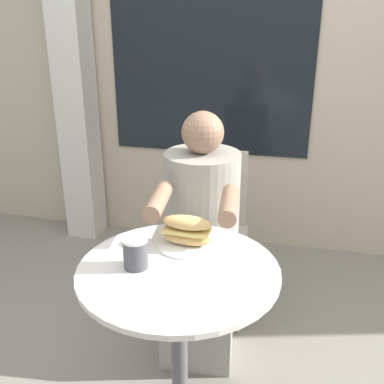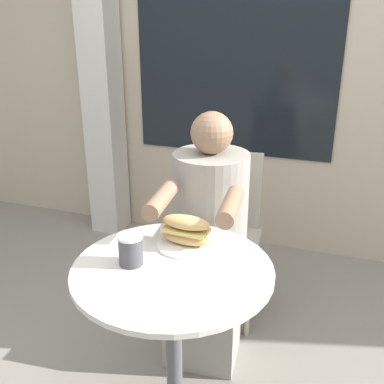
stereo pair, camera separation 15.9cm
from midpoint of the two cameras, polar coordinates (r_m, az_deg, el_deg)
name	(u,v)px [view 1 (the left image)]	position (r m, az deg, el deg)	size (l,w,h in m)	color
storefront_wall	(247,37)	(2.97, 5.42, 18.96)	(8.00, 0.09, 2.80)	#B7A88E
lattice_pillar	(73,68)	(3.19, -16.31, 14.82)	(0.22, 0.22, 2.40)	beige
cafe_table	(179,316)	(1.66, -4.51, -15.55)	(0.69, 0.69, 0.74)	beige
diner_chair	(212,218)	(2.40, 0.73, -3.31)	(0.42, 0.42, 0.87)	#ADA393
seated_diner	(201,252)	(2.11, -1.03, -7.71)	(0.39, 0.63, 1.16)	gray
sandwich_on_plate	(187,233)	(1.65, -3.38, -5.28)	(0.22, 0.22, 0.12)	white
drink_cup	(135,253)	(1.54, -10.18, -7.66)	(0.09, 0.09, 0.11)	#424247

